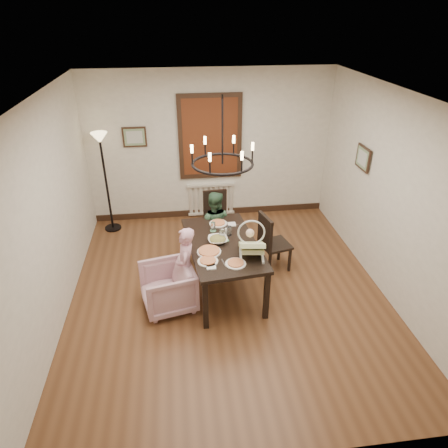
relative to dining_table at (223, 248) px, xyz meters
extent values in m
cube|color=brown|center=(0.06, -0.11, -0.69)|extent=(4.50, 5.00, 0.01)
cube|color=white|center=(0.06, -0.11, 2.11)|extent=(4.50, 5.00, 0.01)
cube|color=silver|center=(0.06, 2.39, 0.71)|extent=(4.50, 0.01, 2.80)
cube|color=silver|center=(-2.19, -0.11, 0.71)|extent=(0.01, 5.00, 2.80)
cube|color=silver|center=(2.31, -0.11, 0.71)|extent=(0.01, 5.00, 2.80)
cube|color=black|center=(0.00, 0.00, 0.06)|extent=(1.11, 1.76, 0.05)
cube|color=black|center=(-0.32, -0.81, -0.33)|extent=(0.07, 0.07, 0.73)
cube|color=black|center=(-0.49, 0.72, -0.33)|extent=(0.07, 0.07, 0.73)
cube|color=black|center=(0.49, -0.72, -0.33)|extent=(0.07, 0.07, 0.73)
cube|color=black|center=(0.32, 0.81, -0.33)|extent=(0.07, 0.07, 0.73)
imported|color=#D9A6BE|center=(-0.80, -0.32, -0.37)|extent=(0.83, 0.82, 0.64)
imported|color=#D395A8|center=(-0.54, -0.23, -0.21)|extent=(0.27, 0.37, 0.96)
imported|color=#33563C|center=(-0.03, 0.86, -0.21)|extent=(0.55, 0.47, 0.97)
imported|color=white|center=(-0.07, 0.03, 0.13)|extent=(0.33, 0.33, 0.08)
cylinder|color=tan|center=(-0.21, -0.23, 0.11)|extent=(0.33, 0.33, 0.04)
cylinder|color=silver|center=(0.00, 0.08, 0.16)|extent=(0.08, 0.08, 0.16)
cube|color=#592411|center=(0.06, 2.35, 0.91)|extent=(1.00, 0.03, 1.40)
cube|color=black|center=(-1.29, 2.36, 0.96)|extent=(0.42, 0.03, 0.36)
cube|color=black|center=(2.27, 0.79, 0.96)|extent=(0.03, 0.42, 0.36)
torus|color=black|center=(0.00, 0.00, 1.26)|extent=(0.80, 0.80, 0.04)
camera|label=1|loc=(-0.58, -4.75, 3.01)|focal=32.00mm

